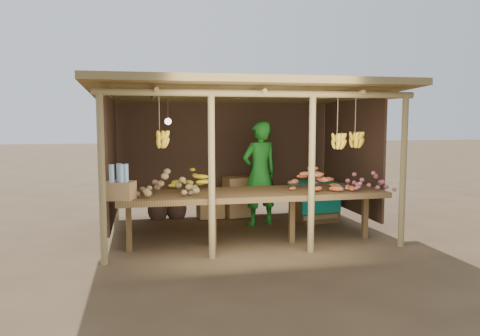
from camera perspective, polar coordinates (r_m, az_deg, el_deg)
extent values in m
plane|color=brown|center=(7.97, 0.00, -7.53)|extent=(60.00, 60.00, 0.00)
cylinder|color=#967E4D|center=(6.15, -16.49, -1.38)|extent=(0.09, 0.09, 2.20)
cylinder|color=#967E4D|center=(7.16, 19.28, -0.46)|extent=(0.09, 0.09, 2.20)
cylinder|color=#967E4D|center=(9.13, -15.01, 0.99)|extent=(0.09, 0.09, 2.20)
cylinder|color=#967E4D|center=(9.84, 10.22, 1.44)|extent=(0.09, 0.09, 2.20)
cylinder|color=#967E4D|center=(6.20, -3.48, -1.09)|extent=(0.09, 0.09, 2.20)
cylinder|color=#967E4D|center=(6.55, 8.73, -0.77)|extent=(0.09, 0.09, 2.20)
cylinder|color=#967E4D|center=(6.30, 2.85, 9.05)|extent=(4.40, 0.09, 0.09)
cylinder|color=#967E4D|center=(9.23, -1.94, 8.07)|extent=(4.40, 0.09, 0.09)
cube|color=olive|center=(7.76, 0.00, 9.14)|extent=(4.70, 3.50, 0.28)
cube|color=#462F20|center=(9.23, -1.90, 1.92)|extent=(4.20, 0.04, 1.98)
cube|color=#462F20|center=(7.83, -15.39, 0.99)|extent=(0.04, 2.40, 1.98)
cube|color=#462F20|center=(8.63, 13.36, 1.49)|extent=(0.04, 2.40, 1.98)
cube|color=brown|center=(6.91, 1.63, -3.19)|extent=(3.90, 1.05, 0.08)
cube|color=brown|center=(6.81, -13.40, -6.93)|extent=(0.08, 0.08, 0.72)
cube|color=brown|center=(6.88, -3.29, -6.65)|extent=(0.08, 0.08, 0.72)
cube|color=brown|center=(7.15, 6.32, -6.18)|extent=(0.08, 0.08, 0.72)
cube|color=brown|center=(7.60, 14.99, -5.62)|extent=(0.08, 0.08, 0.72)
cylinder|color=navy|center=(7.07, -14.23, -2.32)|extent=(0.36, 0.36, 0.13)
cube|color=#A07947|center=(6.39, -14.49, -2.69)|extent=(0.45, 0.40, 0.24)
imported|color=#1A751E|center=(8.19, 2.43, -0.66)|extent=(0.76, 0.60, 1.83)
cube|color=brown|center=(8.71, 9.12, -4.24)|extent=(0.80, 0.71, 0.65)
cube|color=#0D937E|center=(8.66, 9.16, -1.90)|extent=(0.89, 0.80, 0.07)
cube|color=#A07947|center=(8.91, -0.32, -4.72)|extent=(0.52, 0.44, 0.38)
cube|color=#A07947|center=(8.85, -0.32, -2.33)|extent=(0.52, 0.44, 0.38)
cube|color=#A07947|center=(8.83, -3.62, -4.84)|extent=(0.52, 0.44, 0.38)
ellipsoid|color=#462F20|center=(8.89, -9.99, -4.74)|extent=(0.38, 0.38, 0.51)
ellipsoid|color=#462F20|center=(8.90, -7.75, -4.68)|extent=(0.38, 0.38, 0.51)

